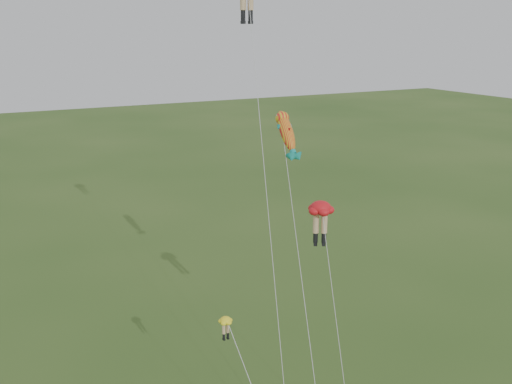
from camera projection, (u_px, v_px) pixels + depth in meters
name	position (u px, v px, depth m)	size (l,w,h in m)	color
legs_kite_red_mid	(321.00, 214.00, 32.56)	(2.44, 6.96, 12.67)	red
legs_kite_yellow	(231.00, 336.00, 29.11)	(1.82, 5.54, 7.90)	yellow
fish_kite	(287.00, 133.00, 34.72)	(4.87, 13.39, 17.50)	gold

